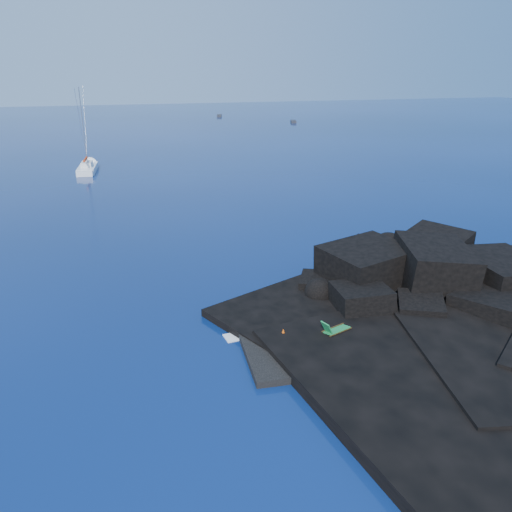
{
  "coord_description": "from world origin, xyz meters",
  "views": [
    {
      "loc": [
        -5.94,
        -19.95,
        13.46
      ],
      "look_at": [
        3.59,
        9.13,
        2.0
      ],
      "focal_mm": 35.0,
      "sensor_mm": 36.0,
      "label": 1
    }
  ],
  "objects_px": {
    "sailboat": "(88,171)",
    "sunbather": "(365,343)",
    "distant_boat_a": "(219,117)",
    "marker_cone": "(283,333)",
    "deck_chair": "(337,326)",
    "distant_boat_b": "(293,123)"
  },
  "relations": [
    {
      "from": "sailboat",
      "to": "deck_chair",
      "type": "relative_size",
      "value": 6.99
    },
    {
      "from": "sunbather",
      "to": "sailboat",
      "type": "bearing_deg",
      "value": 110.43
    },
    {
      "from": "sailboat",
      "to": "distant_boat_a",
      "type": "xyz_separation_m",
      "value": [
        39.18,
        79.33,
        0.0
      ]
    },
    {
      "from": "deck_chair",
      "to": "marker_cone",
      "type": "height_order",
      "value": "deck_chair"
    },
    {
      "from": "deck_chair",
      "to": "distant_boat_a",
      "type": "xyz_separation_m",
      "value": [
        27.23,
        132.79,
        -0.91
      ]
    },
    {
      "from": "sunbather",
      "to": "distant_boat_b",
      "type": "height_order",
      "value": "sunbather"
    },
    {
      "from": "sunbather",
      "to": "distant_boat_a",
      "type": "bearing_deg",
      "value": 86.15
    },
    {
      "from": "deck_chair",
      "to": "sailboat",
      "type": "bearing_deg",
      "value": 85.2
    },
    {
      "from": "deck_chair",
      "to": "distant_boat_b",
      "type": "xyz_separation_m",
      "value": [
        41.83,
        108.68,
        -0.91
      ]
    },
    {
      "from": "marker_cone",
      "to": "distant_boat_a",
      "type": "height_order",
      "value": "marker_cone"
    },
    {
      "from": "sunbather",
      "to": "distant_boat_b",
      "type": "relative_size",
      "value": 0.38
    },
    {
      "from": "sunbather",
      "to": "distant_boat_a",
      "type": "xyz_separation_m",
      "value": [
        26.33,
        134.22,
        -0.51
      ]
    },
    {
      "from": "deck_chair",
      "to": "sunbather",
      "type": "distance_m",
      "value": 1.73
    },
    {
      "from": "sailboat",
      "to": "marker_cone",
      "type": "xyz_separation_m",
      "value": [
        9.22,
        -52.77,
        0.6
      ]
    },
    {
      "from": "deck_chair",
      "to": "marker_cone",
      "type": "distance_m",
      "value": 2.83
    },
    {
      "from": "sailboat",
      "to": "sunbather",
      "type": "bearing_deg",
      "value": -70.38
    },
    {
      "from": "sunbather",
      "to": "marker_cone",
      "type": "bearing_deg",
      "value": 156.97
    },
    {
      "from": "deck_chair",
      "to": "distant_boat_a",
      "type": "height_order",
      "value": "deck_chair"
    },
    {
      "from": "sailboat",
      "to": "distant_boat_b",
      "type": "bearing_deg",
      "value": 52.2
    },
    {
      "from": "distant_boat_b",
      "to": "distant_boat_a",
      "type": "bearing_deg",
      "value": 139.28
    },
    {
      "from": "distant_boat_a",
      "to": "distant_boat_b",
      "type": "xyz_separation_m",
      "value": [
        14.61,
        -24.11,
        0.0
      ]
    },
    {
      "from": "deck_chair",
      "to": "sunbather",
      "type": "height_order",
      "value": "deck_chair"
    }
  ]
}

